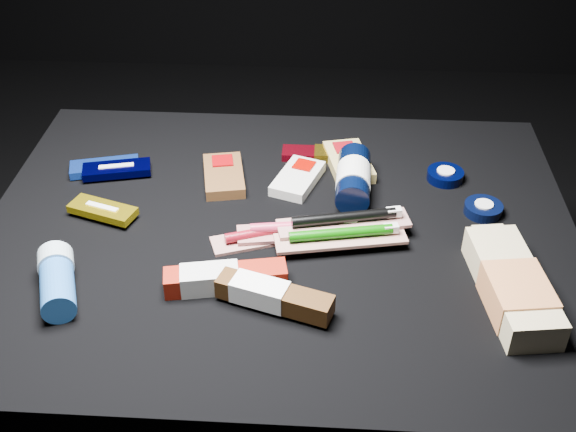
# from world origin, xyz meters

# --- Properties ---
(ground) EXTENTS (3.00, 3.00, 0.00)m
(ground) POSITION_xyz_m (0.00, 0.00, 0.00)
(ground) COLOR black
(ground) RESTS_ON ground
(cloth_table) EXTENTS (0.98, 0.78, 0.40)m
(cloth_table) POSITION_xyz_m (0.00, 0.00, 0.20)
(cloth_table) COLOR black
(cloth_table) RESTS_ON ground
(luna_bar_0) EXTENTS (0.12, 0.07, 0.01)m
(luna_bar_0) POSITION_xyz_m (-0.33, 0.16, 0.41)
(luna_bar_0) COLOR #1443A1
(luna_bar_0) RESTS_ON cloth_table
(luna_bar_1) EXTENTS (0.13, 0.08, 0.02)m
(luna_bar_1) POSITION_xyz_m (-0.33, 0.16, 0.41)
(luna_bar_1) COLOR #1740B8
(luna_bar_1) RESTS_ON cloth_table
(luna_bar_2) EXTENTS (0.13, 0.07, 0.02)m
(luna_bar_2) POSITION_xyz_m (-0.31, 0.14, 0.41)
(luna_bar_2) COLOR black
(luna_bar_2) RESTS_ON cloth_table
(luna_bar_3) EXTENTS (0.12, 0.08, 0.02)m
(luna_bar_3) POSITION_xyz_m (-0.30, 0.02, 0.41)
(luna_bar_3) COLOR #BA9F10
(luna_bar_3) RESTS_ON cloth_table
(clif_bar_0) EXTENTS (0.09, 0.14, 0.02)m
(clif_bar_0) POSITION_xyz_m (-0.11, 0.14, 0.41)
(clif_bar_0) COLOR brown
(clif_bar_0) RESTS_ON cloth_table
(clif_bar_1) EXTENTS (0.10, 0.13, 0.02)m
(clif_bar_1) POSITION_xyz_m (0.03, 0.14, 0.41)
(clif_bar_1) COLOR silver
(clif_bar_1) RESTS_ON cloth_table
(clif_bar_2) EXTENTS (0.10, 0.14, 0.02)m
(clif_bar_2) POSITION_xyz_m (0.11, 0.20, 0.41)
(clif_bar_2) COLOR tan
(clif_bar_2) RESTS_ON cloth_table
(power_bar) EXTENTS (0.13, 0.04, 0.02)m
(power_bar) POSITION_xyz_m (0.07, 0.23, 0.41)
(power_bar) COLOR maroon
(power_bar) RESTS_ON cloth_table
(lotion_bottle) EXTENTS (0.06, 0.19, 0.06)m
(lotion_bottle) POSITION_xyz_m (0.12, 0.12, 0.43)
(lotion_bottle) COLOR black
(lotion_bottle) RESTS_ON cloth_table
(cream_tin_upper) EXTENTS (0.07, 0.07, 0.02)m
(cream_tin_upper) POSITION_xyz_m (0.29, 0.17, 0.41)
(cream_tin_upper) COLOR black
(cream_tin_upper) RESTS_ON cloth_table
(cream_tin_lower) EXTENTS (0.06, 0.06, 0.02)m
(cream_tin_lower) POSITION_xyz_m (0.34, 0.07, 0.41)
(cream_tin_lower) COLOR black
(cream_tin_lower) RESTS_ON cloth_table
(bodywash_bottle) EXTENTS (0.11, 0.24, 0.05)m
(bodywash_bottle) POSITION_xyz_m (0.35, -0.15, 0.42)
(bodywash_bottle) COLOR #CEBA8A
(bodywash_bottle) RESTS_ON cloth_table
(deodorant_stick) EXTENTS (0.09, 0.14, 0.05)m
(deodorant_stick) POSITION_xyz_m (-0.31, -0.18, 0.43)
(deodorant_stick) COLOR #245CA9
(deodorant_stick) RESTS_ON cloth_table
(toothbrush_pack_0) EXTENTS (0.21, 0.11, 0.02)m
(toothbrush_pack_0) POSITION_xyz_m (-0.00, -0.02, 0.41)
(toothbrush_pack_0) COLOR #BBB3AE
(toothbrush_pack_0) RESTS_ON cloth_table
(toothbrush_pack_1) EXTENTS (0.21, 0.08, 0.02)m
(toothbrush_pack_1) POSITION_xyz_m (0.04, -0.02, 0.42)
(toothbrush_pack_1) COLOR #AEA7A1
(toothbrush_pack_1) RESTS_ON cloth_table
(toothbrush_pack_2) EXTENTS (0.21, 0.09, 0.02)m
(toothbrush_pack_2) POSITION_xyz_m (0.10, -0.04, 0.42)
(toothbrush_pack_2) COLOR beige
(toothbrush_pack_2) RESTS_ON cloth_table
(toothbrush_pack_3) EXTENTS (0.22, 0.10, 0.02)m
(toothbrush_pack_3) POSITION_xyz_m (0.11, -0.01, 0.43)
(toothbrush_pack_3) COLOR beige
(toothbrush_pack_3) RESTS_ON cloth_table
(toothpaste_carton_red) EXTENTS (0.18, 0.07, 0.04)m
(toothpaste_carton_red) POSITION_xyz_m (-0.08, -0.15, 0.42)
(toothpaste_carton_red) COLOR maroon
(toothpaste_carton_red) RESTS_ON cloth_table
(toothpaste_carton_green) EXTENTS (0.17, 0.09, 0.03)m
(toothpaste_carton_green) POSITION_xyz_m (-0.00, -0.18, 0.42)
(toothpaste_carton_green) COLOR #3E230D
(toothpaste_carton_green) RESTS_ON cloth_table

